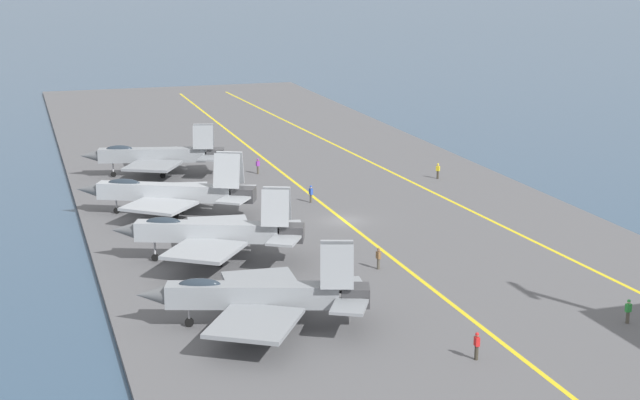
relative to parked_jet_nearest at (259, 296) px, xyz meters
name	(u,v)px	position (x,y,z in m)	size (l,w,h in m)	color
ground_plane	(344,225)	(23.68, -14.00, -2.58)	(2000.00, 2000.00, 0.00)	#334C66
carrier_deck	(344,223)	(23.68, -14.00, -2.38)	(201.17, 46.68, 0.40)	#565659
deck_stripe_foul_line	(470,210)	(23.68, -26.84, -2.18)	(181.06, 0.36, 0.01)	yellow
deck_stripe_centerline	(344,221)	(23.68, -14.00, -2.18)	(181.06, 0.36, 0.01)	yellow
parked_jet_nearest	(259,296)	(0.00, 0.00, 0.00)	(14.05, 15.48, 5.86)	gray
parked_jet_second	(213,232)	(14.83, 0.12, 0.34)	(13.37, 15.53, 6.21)	#93999E
parked_jet_third	(170,192)	(30.40, 1.07, 0.10)	(12.66, 17.05, 6.25)	#9EA3A8
parked_jet_fourth	(156,155)	(47.80, -0.19, 0.22)	(13.08, 15.93, 5.80)	gray
crew_red_vest	(477,345)	(-9.25, -11.25, -1.21)	(0.39, 0.27, 1.77)	#383328
crew_brown_vest	(378,257)	(9.18, -11.88, -1.23)	(0.43, 0.34, 1.73)	#4C473D
crew_green_vest	(628,310)	(-6.77, -23.63, -1.26)	(0.30, 0.41, 1.69)	#4C473D
crew_blue_vest	(311,193)	(31.20, -13.07, -1.23)	(0.43, 0.34, 1.75)	#4C473D
crew_yellow_vest	(438,170)	(37.32, -29.58, -1.24)	(0.46, 0.45, 1.72)	#383328
crew_purple_vest	(258,165)	(45.66, -11.24, -1.21)	(0.35, 0.44, 1.77)	#4C473D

